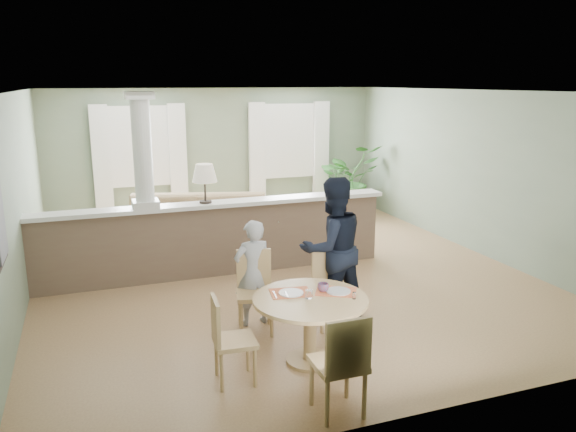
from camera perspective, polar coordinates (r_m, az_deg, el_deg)
name	(u,v)px	position (r m, az deg, el deg)	size (l,w,h in m)	color
ground	(278,271)	(8.63, -0.98, -5.64)	(8.00, 8.00, 0.00)	tan
room_shell	(263,149)	(8.80, -2.54, 6.85)	(7.02, 8.02, 2.71)	gray
pony_wall	(211,229)	(8.36, -7.85, -1.34)	(5.32, 0.38, 2.70)	brown
sofa	(196,224)	(9.74, -9.30, -0.80)	(3.11, 1.21, 0.91)	#998353
houseplant	(348,179)	(12.32, 6.08, 3.77)	(1.37, 1.18, 1.52)	#306628
dining_table	(311,311)	(5.79, 2.31, -9.60)	(1.17, 1.17, 0.80)	tan
chair_far_boy	(255,287)	(6.55, -3.40, -7.20)	(0.51, 0.51, 0.94)	tan
chair_far_man	(330,285)	(6.70, 4.28, -6.96)	(0.45, 0.45, 0.89)	tan
chair_near	(342,361)	(4.94, 5.50, -14.45)	(0.43, 0.43, 0.95)	tan
chair_side	(228,336)	(5.47, -6.16, -12.06)	(0.42, 0.42, 0.87)	tan
child_person	(253,273)	(6.65, -3.57, -5.78)	(0.47, 0.31, 1.28)	#A4A4A9
man_person	(332,248)	(6.80, 4.51, -3.29)	(0.85, 0.66, 1.74)	black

